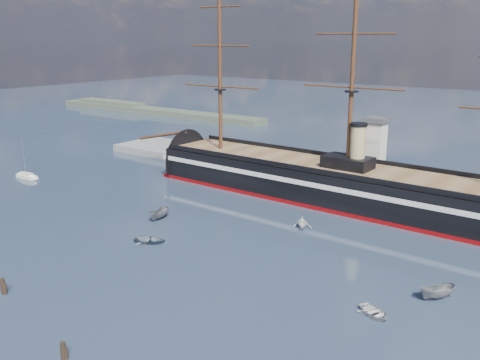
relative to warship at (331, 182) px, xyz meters
The scene contains 13 objects.
ground 20.44m from the warship, 86.34° to the right, with size 600.00×600.00×0.00m, color #2A3446.
quay 19.99m from the warship, 54.82° to the left, with size 180.00×18.00×2.00m, color slate.
quay_tower 14.83m from the warship, 71.78° to the left, with size 5.00×5.00×15.00m.
shoreline 157.04m from the warship, 151.47° to the left, with size 120.00×10.00×4.00m.
warship is the anchor object (origin of this frame).
sailboat 75.79m from the warship, 157.98° to the right, with size 6.61×2.06×10.52m.
motorboat_a 37.88m from the warship, 123.84° to the right, with size 6.46×2.37×2.58m, color slate.
motorboat_b 43.43m from the warship, 108.29° to the right, with size 3.48×1.39×1.63m, color slate.
motorboat_c 46.48m from the warship, 45.00° to the right, with size 6.41×2.35×2.56m, color slate.
motorboat_d 19.73m from the warship, 78.48° to the right, with size 6.67×2.89×2.45m, color silver.
motorboat_e 50.32m from the warship, 56.61° to the right, with size 3.02×1.21×1.41m, color silver.
piling_near_mid 71.37m from the warship, 87.15° to the right, with size 0.64×0.64×2.71m, color black.
piling_extra 68.65m from the warship, 103.74° to the right, with size 0.64×0.64×3.00m, color black.
Camera 1 is at (48.82, -41.61, 34.48)m, focal length 40.00 mm.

